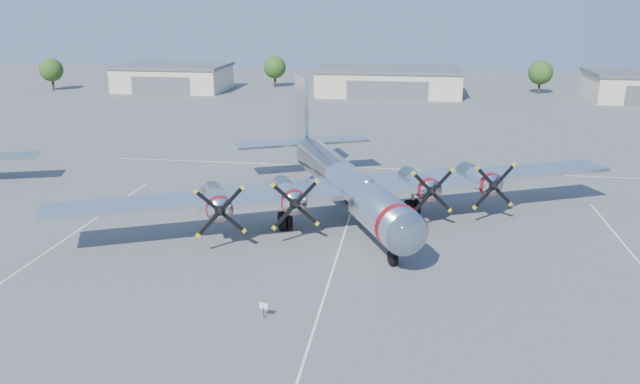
# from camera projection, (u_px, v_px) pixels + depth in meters

# --- Properties ---
(ground) EXTENTS (260.00, 260.00, 0.00)m
(ground) POSITION_uv_depth(u_px,v_px,m) (338.00, 252.00, 47.44)
(ground) COLOR #545456
(ground) RESTS_ON ground
(parking_lines) EXTENTS (60.00, 50.08, 0.01)m
(parking_lines) POSITION_uv_depth(u_px,v_px,m) (336.00, 261.00, 45.78)
(parking_lines) COLOR silver
(parking_lines) RESTS_ON ground
(hangar_west) EXTENTS (22.60, 14.60, 5.40)m
(hangar_west) POSITION_uv_depth(u_px,v_px,m) (173.00, 77.00, 130.46)
(hangar_west) COLOR #C1B499
(hangar_west) RESTS_ON ground
(hangar_center) EXTENTS (28.60, 14.60, 5.40)m
(hangar_center) POSITION_uv_depth(u_px,v_px,m) (389.00, 81.00, 124.01)
(hangar_center) COLOR #C1B499
(hangar_center) RESTS_ON ground
(tree_far_west) EXTENTS (4.80, 4.80, 6.64)m
(tree_far_west) POSITION_uv_depth(u_px,v_px,m) (51.00, 70.00, 129.85)
(tree_far_west) COLOR #382619
(tree_far_west) RESTS_ON ground
(tree_west) EXTENTS (4.80, 4.80, 6.64)m
(tree_west) POSITION_uv_depth(u_px,v_px,m) (275.00, 67.00, 134.73)
(tree_west) COLOR #382619
(tree_west) RESTS_ON ground
(tree_east) EXTENTS (4.80, 4.80, 6.64)m
(tree_east) POSITION_uv_depth(u_px,v_px,m) (540.00, 73.00, 124.96)
(tree_east) COLOR #382619
(tree_east) RESTS_ON ground
(main_bomber_b29) EXTENTS (58.44, 50.93, 10.81)m
(main_bomber_b29) POSITION_uv_depth(u_px,v_px,m) (343.00, 215.00, 55.58)
(main_bomber_b29) COLOR silver
(main_bomber_b29) RESTS_ON ground
(info_placard) EXTENTS (0.53, 0.14, 1.01)m
(info_placard) POSITION_uv_depth(u_px,v_px,m) (264.00, 307.00, 37.41)
(info_placard) COLOR black
(info_placard) RESTS_ON ground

